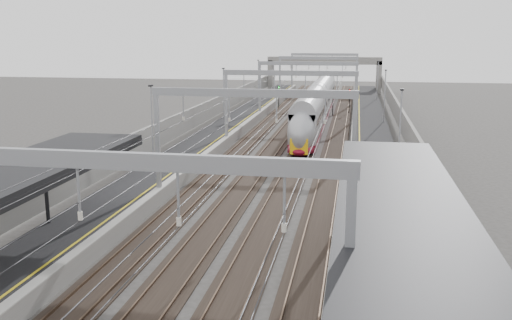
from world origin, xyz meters
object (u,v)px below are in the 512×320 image
at_px(overbridge, 324,65).
at_px(train, 316,109).
at_px(signal_green, 279,93).
at_px(bench, 386,285).

distance_m(overbridge, train, 41.99).
height_order(overbridge, signal_green, overbridge).
distance_m(train, bench, 50.81).
bearing_deg(overbridge, train, -87.95).
height_order(train, bench, train).
xyz_separation_m(overbridge, bench, (7.69, -92.26, -3.71)).
height_order(overbridge, bench, overbridge).
distance_m(train, signal_green, 16.04).
bearing_deg(signal_green, train, -65.31).
bearing_deg(signal_green, overbridge, 79.20).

